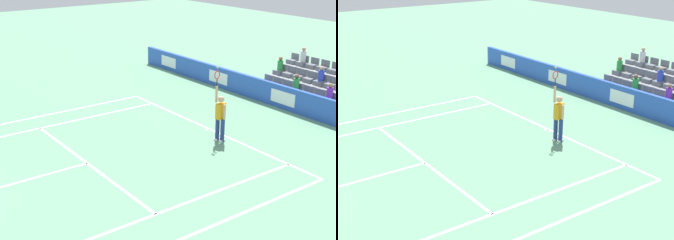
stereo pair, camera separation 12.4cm
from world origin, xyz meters
TOP-DOWN VIEW (x-y plane):
  - line_baseline at (0.00, -11.89)m, footprint 10.97×0.10m
  - line_service at (0.00, -6.40)m, footprint 8.23×0.10m
  - line_singles_sideline_left at (4.12, -5.95)m, footprint 0.10×11.89m
  - line_singles_sideline_right at (-4.12, -5.95)m, footprint 0.10×11.89m
  - line_doubles_sideline_left at (5.49, -5.95)m, footprint 0.10×11.89m
  - line_centre_mark at (0.00, -11.79)m, footprint 0.10×0.20m
  - sponsor_barrier at (0.00, -16.29)m, footprint 21.75×0.22m
  - tennis_player at (-1.15, -11.39)m, footprint 0.53×0.39m
  - stadium_stand at (-0.00, -18.61)m, footprint 4.96×2.85m

SIDE VIEW (x-z plane):
  - line_baseline at x=0.00m, z-range 0.00..0.01m
  - line_service at x=0.00m, z-range 0.00..0.01m
  - line_singles_sideline_left at x=4.12m, z-range 0.00..0.01m
  - line_singles_sideline_right at x=-4.12m, z-range 0.00..0.01m
  - line_doubles_sideline_left at x=5.49m, z-range 0.00..0.01m
  - line_centre_mark at x=0.00m, z-range 0.00..0.01m
  - sponsor_barrier at x=0.00m, z-range 0.00..1.05m
  - stadium_stand at x=0.00m, z-range -0.55..1.65m
  - tennis_player at x=-1.15m, z-range -0.43..2.42m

